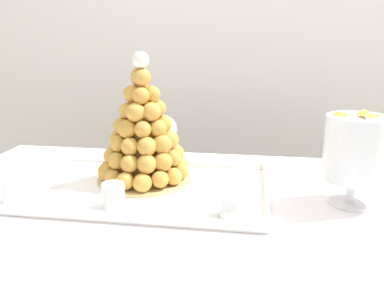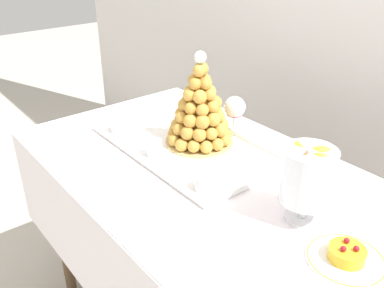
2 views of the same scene
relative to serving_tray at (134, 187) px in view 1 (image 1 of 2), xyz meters
name	(u,v)px [view 1 (image 1 of 2)]	position (x,y,z in m)	size (l,w,h in m)	color
backdrop_wall	(238,10)	(0.21, 0.84, 0.46)	(4.80, 0.10, 2.50)	silver
buffet_table	(214,251)	(0.21, -0.05, -0.13)	(1.44, 0.78, 0.78)	brown
serving_tray	(134,187)	(0.00, 0.00, 0.00)	(0.66, 0.38, 0.02)	white
croquembouche	(143,134)	(0.02, 0.05, 0.13)	(0.24, 0.24, 0.33)	tan
dessert_cup_left	(12,191)	(-0.24, -0.13, 0.03)	(0.05, 0.05, 0.05)	silver
dessert_cup_mid_left	(113,197)	(-0.01, -0.13, 0.03)	(0.05, 0.05, 0.06)	silver
dessert_cup_centre	(232,207)	(0.25, -0.13, 0.02)	(0.05, 0.05, 0.05)	silver
macaron_goblet	(355,149)	(0.51, -0.01, 0.12)	(0.14, 0.14, 0.22)	white
wine_glass	(163,131)	(0.03, 0.19, 0.10)	(0.08, 0.08, 0.15)	silver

